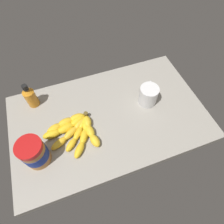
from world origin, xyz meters
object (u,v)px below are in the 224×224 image
(peanut_butter_jar, at_px, (34,153))
(honey_bottle, at_px, (30,97))
(coffee_mug, at_px, (148,95))
(banana_bunch, at_px, (75,130))

(peanut_butter_jar, distance_m, honey_bottle, 0.29)
(peanut_butter_jar, height_order, coffee_mug, peanut_butter_jar)
(peanut_butter_jar, xyz_separation_m, honey_bottle, (0.02, 0.29, -0.01))
(peanut_butter_jar, distance_m, coffee_mug, 0.56)
(banana_bunch, distance_m, peanut_butter_jar, 0.19)
(banana_bunch, relative_size, peanut_butter_jar, 1.68)
(banana_bunch, height_order, peanut_butter_jar, peanut_butter_jar)
(coffee_mug, bearing_deg, honey_bottle, 161.74)
(peanut_butter_jar, relative_size, honey_bottle, 1.01)
(banana_bunch, height_order, coffee_mug, coffee_mug)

